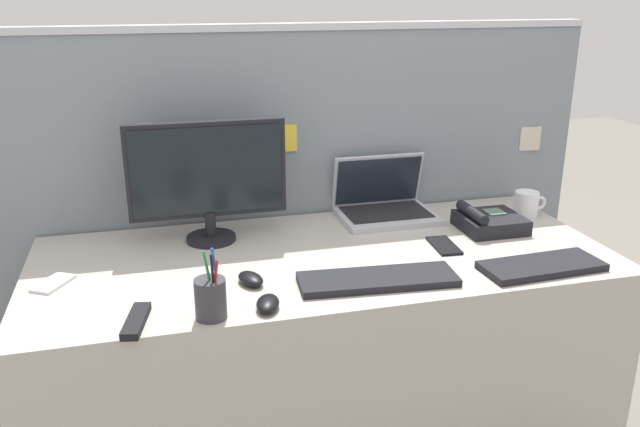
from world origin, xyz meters
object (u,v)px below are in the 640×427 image
cell_phone_black_slab (444,246)px  tv_remote (136,321)px  desktop_monitor (207,175)px  laptop (383,202)px  computer_mouse_left_hand (268,303)px  cell_phone_white_slab (53,283)px  coffee_mug (527,204)px  computer_mouse_right_hand (251,279)px  keyboard_spare (378,279)px  keyboard_main (542,266)px  pen_cup (211,298)px  desk_phone (489,221)px

cell_phone_black_slab → tv_remote: (-0.97, -0.28, 0.01)m
desktop_monitor → laptop: size_ratio=1.49×
computer_mouse_left_hand → cell_phone_white_slab: size_ratio=0.79×
tv_remote → coffee_mug: coffee_mug is taller
computer_mouse_right_hand → cell_phone_white_slab: bearing=146.2°
computer_mouse_right_hand → keyboard_spare: bearing=-33.1°
keyboard_main → computer_mouse_left_hand: size_ratio=3.68×
keyboard_spare → pen_cup: bearing=-165.0°
laptop → keyboard_spare: (-0.22, -0.56, -0.04)m
pen_cup → desktop_monitor: bearing=84.2°
computer_mouse_right_hand → computer_mouse_left_hand: bearing=-102.8°
desk_phone → computer_mouse_left_hand: 0.94m
laptop → computer_mouse_left_hand: size_ratio=3.46×
desk_phone → tv_remote: (-1.19, -0.39, -0.02)m
keyboard_main → pen_cup: 0.99m
computer_mouse_right_hand → pen_cup: size_ratio=0.53×
desk_phone → keyboard_main: 0.35m
laptop → desk_phone: laptop is taller
laptop → computer_mouse_right_hand: 0.74m
desktop_monitor → tv_remote: bearing=-114.1°
keyboard_spare → computer_mouse_right_hand: bearing=171.0°
pen_cup → coffee_mug: 1.30m
keyboard_main → tv_remote: bearing=179.1°
keyboard_main → coffee_mug: bearing=61.1°
desk_phone → keyboard_main: (-0.01, -0.35, -0.02)m
coffee_mug → laptop: bearing=163.9°
laptop → coffee_mug: bearing=-16.1°
computer_mouse_left_hand → coffee_mug: size_ratio=0.80×
desktop_monitor → cell_phone_white_slab: desktop_monitor is taller
pen_cup → tv_remote: 0.19m
coffee_mug → keyboard_spare: bearing=-150.6°
computer_mouse_right_hand → coffee_mug: 1.12m
cell_phone_black_slab → coffee_mug: size_ratio=1.25×
cell_phone_black_slab → tv_remote: size_ratio=0.92×
keyboard_main → keyboard_spare: 0.51m
cell_phone_black_slab → coffee_mug: bearing=30.0°
keyboard_main → laptop: bearing=113.1°
pen_cup → cell_phone_black_slab: 0.84m
desk_phone → cell_phone_black_slab: desk_phone is taller
keyboard_main → pen_cup: pen_cup is taller
desk_phone → keyboard_spare: 0.61m
desktop_monitor → cell_phone_black_slab: desktop_monitor is taller
laptop → coffee_mug: size_ratio=2.78×
keyboard_spare → tv_remote: size_ratio=2.67×
keyboard_spare → coffee_mug: bearing=34.2°
computer_mouse_left_hand → coffee_mug: 1.17m
tv_remote → laptop: bearing=47.3°
laptop → computer_mouse_left_hand: 0.84m
computer_mouse_left_hand → cell_phone_white_slab: 0.64m
keyboard_spare → coffee_mug: size_ratio=3.64×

